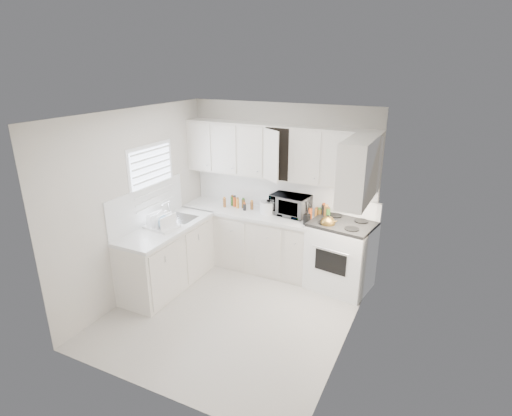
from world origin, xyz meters
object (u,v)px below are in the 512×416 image
Objects in this scene: dish_rack at (161,220)px; utensil_crock at (307,213)px; microwave at (290,203)px; stove at (341,246)px; tea_kettle at (328,222)px; rice_cooker at (268,206)px.

utensil_crock is at bearing 35.97° from dish_rack.
microwave reaches higher than utensil_crock.
stove is 5.18× the size of tea_kettle.
utensil_crock is at bearing 176.35° from tea_kettle.
stove is 1.27m from rice_cooker.
stove is 0.47m from tea_kettle.
tea_kettle is 0.45× the size of microwave.
microwave reaches higher than rice_cooker.
microwave is at bearing 48.41° from dish_rack.
microwave is (-0.87, 0.16, 0.48)m from stove.
stove is at bearing 12.32° from utensil_crock.
utensil_crock is 2.07m from dish_rack.
utensil_crock is (0.70, -0.17, 0.07)m from rice_cooker.
utensil_crock is at bearing -24.85° from rice_cooker.
stove reaches higher than dish_rack.
microwave is at bearing 143.08° from utensil_crock.
dish_rack is (-1.44, -1.29, -0.07)m from microwave.
dish_rack is (-1.80, -1.02, -0.06)m from utensil_crock.
rice_cooker is (-0.33, -0.11, -0.08)m from microwave.
microwave is 1.94m from dish_rack.
utensil_crock is (0.36, -0.27, -0.01)m from microwave.
microwave is at bearing 6.37° from rice_cooker.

